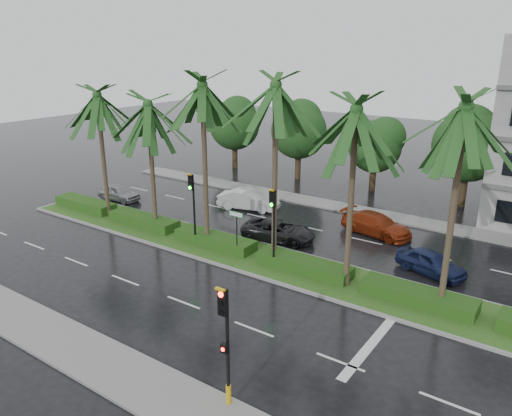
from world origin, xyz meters
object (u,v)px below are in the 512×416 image
Objects in this scene: street_sign at (236,222)px; car_darkgrey at (279,231)px; signal_median_left at (193,199)px; car_blue at (431,262)px; car_red at (376,224)px; car_white at (249,200)px; signal_near at (226,342)px; car_silver at (119,192)px.

street_sign is 0.58× the size of car_darkgrey.
car_blue is at bearing 19.26° from signal_median_left.
street_sign is 9.48m from car_red.
car_white reaches higher than car_darkgrey.
signal_near is at bearing -163.38° from car_red.
signal_near is 0.97× the size of car_darkgrey.
car_red reaches higher than car_blue.
car_white reaches higher than car_silver.
car_red is at bearing -103.15° from car_white.
street_sign is 3.91m from car_darkgrey.
street_sign is 0.72× the size of car_silver.
car_red is (-2.00, 17.79, -1.84)m from signal_near.
signal_median_left is at bearing 145.57° from car_red.
street_sign is at bearing 131.20° from car_blue.
signal_near is 12.11m from street_sign.
street_sign reaches higher than car_silver.
signal_median_left is 0.99× the size of car_white.
car_blue reaches higher than car_silver.
car_darkgrey is 0.98× the size of car_red.
car_blue is (14.00, -3.22, -0.09)m from car_white.
street_sign is 0.57× the size of car_red.
car_white is at bearing 121.28° from street_sign.
car_white is at bearing 123.65° from signal_near.
car_white reaches higher than car_blue.
car_silver is at bearing 109.05° from car_blue.
signal_near is 14.40m from car_blue.
car_white is (9.45, 3.89, 0.11)m from car_silver.
car_white is 6.30m from car_darkgrey.
signal_near is 13.93m from signal_median_left.
car_silver is 23.46m from car_blue.
signal_median_left is at bearing 126.68° from car_blue.
car_blue is (23.45, 0.67, 0.02)m from car_silver.
signal_median_left is 0.95× the size of car_red.
signal_near is at bearing -162.59° from car_white.
car_blue is (9.00, 0.61, 0.01)m from car_darkgrey.
car_blue reaches higher than car_darkgrey.
car_darkgrey is at bearing -143.74° from car_white.
signal_near reaches higher than car_red.
car_white is 0.98× the size of car_darkgrey.
signal_near is 0.95× the size of car_red.
car_blue is (2.50, 14.06, -1.87)m from signal_near.
car_darkgrey is at bearing -93.15° from car_silver.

